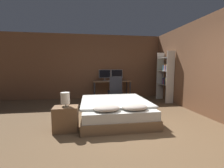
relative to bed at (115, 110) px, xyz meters
name	(u,v)px	position (x,y,z in m)	size (l,w,h in m)	color
ground_plane	(140,139)	(0.26, -1.18, -0.24)	(20.00, 20.00, 0.00)	brown
wall_back	(110,67)	(0.26, 2.77, 1.11)	(12.00, 0.06, 2.70)	brown
wall_side_right	(195,67)	(2.48, 0.32, 1.11)	(0.06, 12.00, 2.70)	brown
bed	(115,110)	(0.00, 0.00, 0.00)	(1.71, 1.95, 0.55)	#846647
nightstand	(66,119)	(-1.14, -0.59, 0.02)	(0.50, 0.35, 0.52)	brown
bedside_lamp	(65,98)	(-1.14, -0.59, 0.46)	(0.18, 0.18, 0.30)	gray
desk	(112,83)	(0.27, 2.38, 0.45)	(1.53, 0.65, 0.78)	#846042
monitor_left	(105,74)	(0.01, 2.60, 0.80)	(0.50, 0.16, 0.45)	#B7B7BC
monitor_right	(117,74)	(0.53, 2.60, 0.80)	(0.50, 0.16, 0.45)	#B7B7BC
keyboard	(112,81)	(0.27, 2.15, 0.55)	(0.42, 0.13, 0.02)	#B7B7BC
computer_mouse	(120,81)	(0.57, 2.15, 0.56)	(0.07, 0.05, 0.04)	#B7B7BC
office_chair	(115,93)	(0.27, 1.56, 0.16)	(0.52, 0.52, 1.01)	black
bookshelf	(166,75)	(2.28, 1.65, 0.81)	(0.30, 0.81, 1.92)	beige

